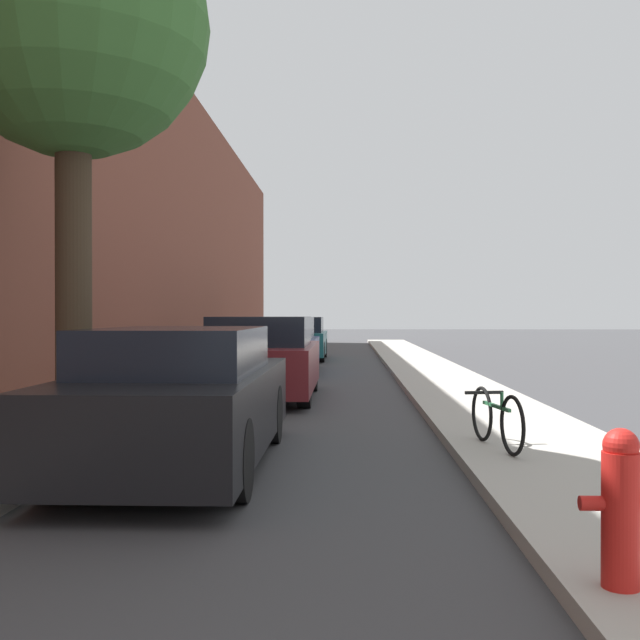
{
  "coord_description": "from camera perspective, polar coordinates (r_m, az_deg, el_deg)",
  "views": [
    {
      "loc": [
        0.75,
        0.56,
        1.56
      ],
      "look_at": [
        0.4,
        10.44,
        1.48
      ],
      "focal_mm": 41.83,
      "sensor_mm": 36.0,
      "label": 1
    }
  ],
  "objects": [
    {
      "name": "street_tree_near",
      "position": [
        9.28,
        -18.38,
        20.59
      ],
      "size": [
        3.02,
        3.02,
        6.2
      ],
      "color": "#423323",
      "rests_on": "sidewalk_left"
    },
    {
      "name": "sidewalk_right",
      "position": [
        15.66,
        9.97,
        -5.02
      ],
      "size": [
        2.0,
        52.0,
        0.12
      ],
      "color": "#ADA89E",
      "rests_on": "ground"
    },
    {
      "name": "parked_car_maroon",
      "position": [
        13.69,
        -4.43,
        -3.01
      ],
      "size": [
        1.91,
        4.34,
        1.51
      ],
      "color": "black",
      "rests_on": "ground"
    },
    {
      "name": "ground_plane",
      "position": [
        15.53,
        -0.73,
        -5.28
      ],
      "size": [
        120.0,
        120.0,
        0.0
      ],
      "primitive_type": "plane",
      "color": "#3D3D3F"
    },
    {
      "name": "sidewalk_left",
      "position": [
        15.93,
        -11.24,
        -4.93
      ],
      "size": [
        2.0,
        52.0,
        0.12
      ],
      "color": "#ADA89E",
      "rests_on": "ground"
    },
    {
      "name": "building_facade_left",
      "position": [
        16.43,
        -15.92,
        9.49
      ],
      "size": [
        0.7,
        52.0,
        8.27
      ],
      "color": "brown",
      "rests_on": "ground"
    },
    {
      "name": "parked_car_teal",
      "position": [
        25.3,
        -1.49,
        -1.49
      ],
      "size": [
        1.7,
        4.46,
        1.45
      ],
      "color": "black",
      "rests_on": "ground"
    },
    {
      "name": "parked_car_black",
      "position": [
        7.72,
        -10.52,
        -5.99
      ],
      "size": [
        1.74,
        4.57,
        1.42
      ],
      "color": "black",
      "rests_on": "ground"
    },
    {
      "name": "bicycle",
      "position": [
        8.25,
        13.32,
        -7.32
      ],
      "size": [
        0.44,
        1.5,
        0.62
      ],
      "rotation": [
        0.0,
        0.0,
        0.16
      ],
      "color": "black",
      "rests_on": "sidewalk_right"
    },
    {
      "name": "fire_hydrant",
      "position": [
        4.32,
        22.02,
        -13.03
      ],
      "size": [
        0.43,
        0.2,
        0.84
      ],
      "color": "red",
      "rests_on": "sidewalk_right"
    },
    {
      "name": "parked_car_navy",
      "position": [
        19.62,
        -2.85,
        -2.06
      ],
      "size": [
        1.77,
        4.34,
        1.48
      ],
      "color": "black",
      "rests_on": "ground"
    }
  ]
}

